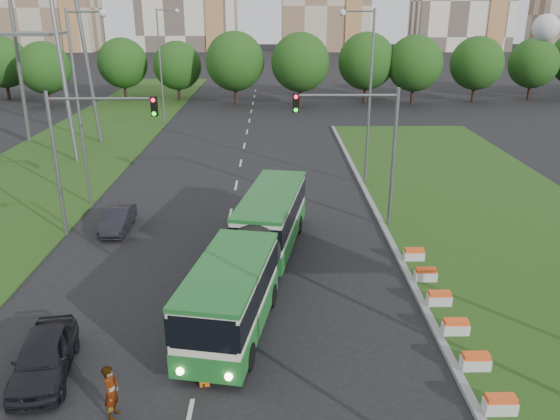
{
  "coord_description": "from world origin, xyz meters",
  "views": [
    {
      "loc": [
        -0.33,
        -19.48,
        12.01
      ],
      "look_at": [
        -0.0,
        5.83,
        2.6
      ],
      "focal_mm": 35.0,
      "sensor_mm": 36.0,
      "label": 1
    }
  ],
  "objects_px": {
    "traffic_mast_left": "(84,142)",
    "shopping_trolley": "(204,378)",
    "pedestrian": "(111,392)",
    "car_left_near": "(44,356)",
    "traffic_mast_median": "(366,137)",
    "articulated_bus": "(253,248)",
    "car_left_far": "(118,220)"
  },
  "relations": [
    {
      "from": "traffic_mast_left",
      "to": "shopping_trolley",
      "type": "height_order",
      "value": "traffic_mast_left"
    },
    {
      "from": "traffic_mast_left",
      "to": "pedestrian",
      "type": "distance_m",
      "value": 16.11
    },
    {
      "from": "traffic_mast_left",
      "to": "car_left_near",
      "type": "bearing_deg",
      "value": -80.42
    },
    {
      "from": "traffic_mast_median",
      "to": "car_left_near",
      "type": "relative_size",
      "value": 1.8
    },
    {
      "from": "traffic_mast_median",
      "to": "pedestrian",
      "type": "height_order",
      "value": "traffic_mast_median"
    },
    {
      "from": "traffic_mast_left",
      "to": "articulated_bus",
      "type": "bearing_deg",
      "value": -31.63
    },
    {
      "from": "articulated_bus",
      "to": "shopping_trolley",
      "type": "bearing_deg",
      "value": -90.04
    },
    {
      "from": "car_left_near",
      "to": "shopping_trolley",
      "type": "bearing_deg",
      "value": -15.36
    },
    {
      "from": "car_left_far",
      "to": "pedestrian",
      "type": "height_order",
      "value": "pedestrian"
    },
    {
      "from": "pedestrian",
      "to": "traffic_mast_median",
      "type": "bearing_deg",
      "value": -26.85
    },
    {
      "from": "car_left_far",
      "to": "traffic_mast_median",
      "type": "bearing_deg",
      "value": 0.42
    },
    {
      "from": "traffic_mast_median",
      "to": "shopping_trolley",
      "type": "distance_m",
      "value": 16.8
    },
    {
      "from": "traffic_mast_median",
      "to": "traffic_mast_left",
      "type": "xyz_separation_m",
      "value": [
        -15.16,
        -1.0,
        0.0
      ]
    },
    {
      "from": "traffic_mast_left",
      "to": "articulated_bus",
      "type": "height_order",
      "value": "traffic_mast_left"
    },
    {
      "from": "shopping_trolley",
      "to": "pedestrian",
      "type": "bearing_deg",
      "value": -159.21
    },
    {
      "from": "car_left_near",
      "to": "pedestrian",
      "type": "distance_m",
      "value": 3.59
    },
    {
      "from": "traffic_mast_median",
      "to": "car_left_far",
      "type": "height_order",
      "value": "traffic_mast_median"
    },
    {
      "from": "car_left_near",
      "to": "traffic_mast_left",
      "type": "bearing_deg",
      "value": 90.37
    },
    {
      "from": "traffic_mast_median",
      "to": "traffic_mast_left",
      "type": "relative_size",
      "value": 1.0
    },
    {
      "from": "traffic_mast_left",
      "to": "car_left_near",
      "type": "xyz_separation_m",
      "value": [
        2.12,
        -12.56,
        -4.59
      ]
    },
    {
      "from": "articulated_bus",
      "to": "car_left_far",
      "type": "distance_m",
      "value": 10.16
    },
    {
      "from": "traffic_mast_median",
      "to": "car_left_far",
      "type": "relative_size",
      "value": 2.05
    },
    {
      "from": "car_left_far",
      "to": "pedestrian",
      "type": "bearing_deg",
      "value": -76.8
    },
    {
      "from": "traffic_mast_median",
      "to": "pedestrian",
      "type": "relative_size",
      "value": 4.36
    },
    {
      "from": "traffic_mast_left",
      "to": "car_left_near",
      "type": "height_order",
      "value": "traffic_mast_left"
    },
    {
      "from": "traffic_mast_median",
      "to": "traffic_mast_left",
      "type": "height_order",
      "value": "same"
    },
    {
      "from": "pedestrian",
      "to": "shopping_trolley",
      "type": "bearing_deg",
      "value": -54.59
    },
    {
      "from": "car_left_far",
      "to": "shopping_trolley",
      "type": "relative_size",
      "value": 6.89
    },
    {
      "from": "car_left_near",
      "to": "articulated_bus",
      "type": "bearing_deg",
      "value": 35.71
    },
    {
      "from": "pedestrian",
      "to": "shopping_trolley",
      "type": "height_order",
      "value": "pedestrian"
    },
    {
      "from": "traffic_mast_left",
      "to": "car_left_near",
      "type": "relative_size",
      "value": 1.8
    },
    {
      "from": "car_left_far",
      "to": "pedestrian",
      "type": "distance_m",
      "value": 15.78
    }
  ]
}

